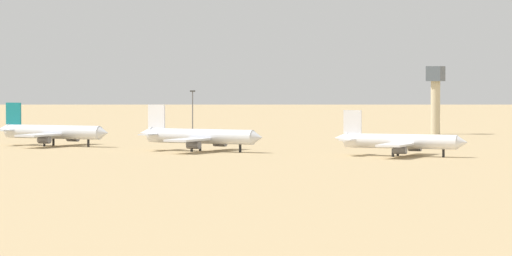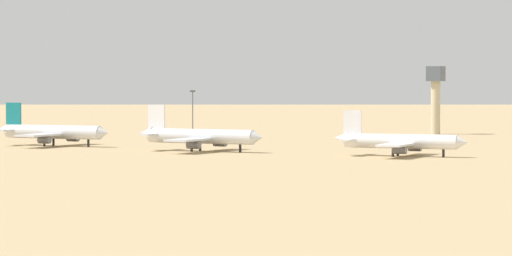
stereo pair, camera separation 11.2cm
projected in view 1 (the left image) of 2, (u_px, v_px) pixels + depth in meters
The scene contains 7 objects.
ground at pixel (196, 152), 367.68m from camera, with size 4000.00×4000.00×0.00m, color tan.
ridge_far_west at pixel (220, 50), 1447.46m from camera, with size 329.51×317.44×94.04m, color gray.
parked_jet_teal_3 at pixel (52, 132), 399.31m from camera, with size 36.89×30.94×12.20m.
parked_jet_white_4 at pixel (199, 136), 370.39m from camera, with size 36.70×30.71×12.15m.
parked_jet_white_5 at pixel (399, 141), 347.77m from camera, with size 34.14×28.84×11.27m.
control_tower at pixel (435, 93), 482.32m from camera, with size 5.20×5.20×23.20m.
light_pole_west at pixel (193, 109), 474.01m from camera, with size 1.80×0.50×15.05m.
Camera 1 is at (183.42, -318.51, 19.54)m, focal length 99.45 mm.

